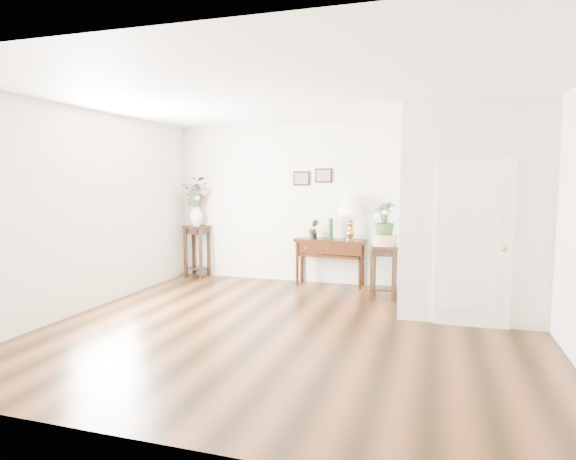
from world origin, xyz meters
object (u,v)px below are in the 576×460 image
at_px(console_table, 330,262).
at_px(plant_stand_a, 197,251).
at_px(plant_stand_b, 384,272).
at_px(table_lamp, 351,219).

xyz_separation_m(console_table, plant_stand_a, (-2.56, 0.00, 0.08)).
bearing_deg(plant_stand_b, table_lamp, 135.01).
height_order(table_lamp, plant_stand_a, table_lamp).
relative_size(table_lamp, plant_stand_a, 0.77).
bearing_deg(console_table, plant_stand_a, -174.12).
bearing_deg(plant_stand_b, console_table, 147.19).
distance_m(table_lamp, plant_stand_b, 1.17).
distance_m(plant_stand_a, plant_stand_b, 3.61).
bearing_deg(plant_stand_b, plant_stand_a, 169.79).
xyz_separation_m(table_lamp, plant_stand_a, (-2.91, 0.00, -0.67)).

